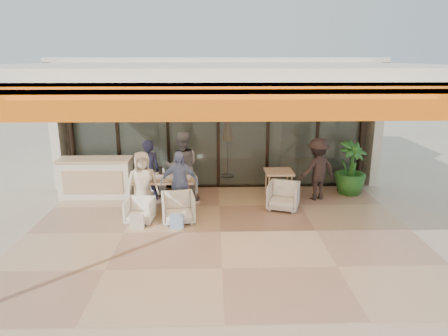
% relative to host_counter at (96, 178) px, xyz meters
% --- Properties ---
extents(ground, '(70.00, 70.00, 0.00)m').
position_rel_host_counter_xyz_m(ground, '(3.17, -2.30, -0.53)').
color(ground, '#C6B293').
rests_on(ground, ground).
extents(terrace_floor, '(8.00, 6.00, 0.01)m').
position_rel_host_counter_xyz_m(terrace_floor, '(3.17, -2.30, -0.53)').
color(terrace_floor, tan).
rests_on(terrace_floor, ground).
extents(terrace_structure, '(8.00, 6.00, 3.40)m').
position_rel_host_counter_xyz_m(terrace_structure, '(3.17, -2.56, 2.72)').
color(terrace_structure, silver).
rests_on(terrace_structure, ground).
extents(glass_storefront, '(8.08, 0.10, 3.20)m').
position_rel_host_counter_xyz_m(glass_storefront, '(3.17, 0.70, 1.07)').
color(glass_storefront, '#9EADA3').
rests_on(glass_storefront, ground).
extents(interior_block, '(9.05, 3.62, 3.52)m').
position_rel_host_counter_xyz_m(interior_block, '(3.18, 3.02, 1.70)').
color(interior_block, silver).
rests_on(interior_block, ground).
extents(host_counter, '(1.85, 0.65, 1.04)m').
position_rel_host_counter_xyz_m(host_counter, '(0.00, 0.00, 0.00)').
color(host_counter, silver).
rests_on(host_counter, ground).
extents(dining_table, '(1.50, 0.90, 0.93)m').
position_rel_host_counter_xyz_m(dining_table, '(1.82, -0.74, 0.16)').
color(dining_table, tan).
rests_on(dining_table, ground).
extents(chair_far_left, '(0.78, 0.75, 0.70)m').
position_rel_host_counter_xyz_m(chair_far_left, '(1.41, 0.21, -0.18)').
color(chair_far_left, white).
rests_on(chair_far_left, ground).
extents(chair_far_right, '(0.72, 0.70, 0.61)m').
position_rel_host_counter_xyz_m(chair_far_right, '(2.25, 0.21, -0.22)').
color(chair_far_right, white).
rests_on(chair_far_right, ground).
extents(chair_near_left, '(0.64, 0.61, 0.60)m').
position_rel_host_counter_xyz_m(chair_near_left, '(1.41, -1.69, -0.23)').
color(chair_near_left, white).
rests_on(chair_near_left, ground).
extents(chair_near_right, '(0.79, 0.75, 0.72)m').
position_rel_host_counter_xyz_m(chair_near_right, '(2.25, -1.69, -0.17)').
color(chair_near_right, white).
rests_on(chair_near_right, ground).
extents(diner_navy, '(0.65, 0.50, 1.58)m').
position_rel_host_counter_xyz_m(diner_navy, '(1.41, -0.29, 0.26)').
color(diner_navy, '#1A1C3A').
rests_on(diner_navy, ground).
extents(diner_grey, '(0.92, 0.75, 1.78)m').
position_rel_host_counter_xyz_m(diner_grey, '(2.25, -0.29, 0.36)').
color(diner_grey, slate).
rests_on(diner_grey, ground).
extents(diner_cream, '(0.83, 0.65, 1.49)m').
position_rel_host_counter_xyz_m(diner_cream, '(1.41, -1.19, 0.21)').
color(diner_cream, beige).
rests_on(diner_cream, ground).
extents(diner_periwinkle, '(0.88, 0.37, 1.50)m').
position_rel_host_counter_xyz_m(diner_periwinkle, '(2.25, -1.19, 0.22)').
color(diner_periwinkle, '#6A7BB1').
rests_on(diner_periwinkle, ground).
extents(tote_bag_cream, '(0.30, 0.10, 0.34)m').
position_rel_host_counter_xyz_m(tote_bag_cream, '(1.41, -2.09, -0.36)').
color(tote_bag_cream, silver).
rests_on(tote_bag_cream, ground).
extents(tote_bag_blue, '(0.30, 0.10, 0.34)m').
position_rel_host_counter_xyz_m(tote_bag_blue, '(2.25, -2.09, -0.36)').
color(tote_bag_blue, '#99BFD8').
rests_on(tote_bag_blue, ground).
extents(side_table, '(0.70, 0.70, 0.74)m').
position_rel_host_counter_xyz_m(side_table, '(4.70, -0.24, 0.11)').
color(side_table, tan).
rests_on(side_table, ground).
extents(side_chair, '(0.87, 0.85, 0.72)m').
position_rel_host_counter_xyz_m(side_chair, '(4.70, -0.99, -0.17)').
color(side_chair, white).
rests_on(side_chair, ground).
extents(standing_woman, '(1.18, 0.94, 1.60)m').
position_rel_host_counter_xyz_m(standing_woman, '(5.65, -0.35, 0.27)').
color(standing_woman, black).
rests_on(standing_woman, ground).
extents(potted_palm, '(1.10, 1.10, 1.43)m').
position_rel_host_counter_xyz_m(potted_palm, '(6.65, 0.06, 0.19)').
color(potted_palm, '#1E5919').
rests_on(potted_palm, ground).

